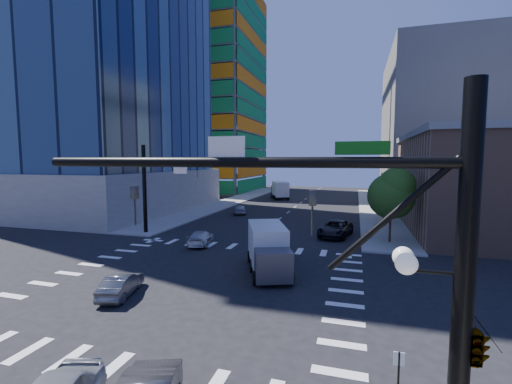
% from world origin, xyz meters
% --- Properties ---
extents(ground, '(160.00, 160.00, 0.00)m').
position_xyz_m(ground, '(0.00, 0.00, 0.00)').
color(ground, black).
rests_on(ground, ground).
extents(road_markings, '(20.00, 20.00, 0.01)m').
position_xyz_m(road_markings, '(0.00, 0.00, 0.01)').
color(road_markings, silver).
rests_on(road_markings, ground).
extents(sidewalk_ne, '(5.00, 60.00, 0.15)m').
position_xyz_m(sidewalk_ne, '(12.50, 40.00, 0.07)').
color(sidewalk_ne, gray).
rests_on(sidewalk_ne, ground).
extents(sidewalk_nw, '(5.00, 60.00, 0.15)m').
position_xyz_m(sidewalk_nw, '(-12.50, 40.00, 0.07)').
color(sidewalk_nw, gray).
rests_on(sidewalk_nw, ground).
extents(construction_building, '(25.16, 34.50, 70.60)m').
position_xyz_m(construction_building, '(-27.41, 61.93, 24.61)').
color(construction_building, slate).
rests_on(construction_building, ground).
extents(bg_building_ne, '(24.00, 30.00, 28.00)m').
position_xyz_m(bg_building_ne, '(27.00, 55.00, 14.00)').
color(bg_building_ne, slate).
rests_on(bg_building_ne, ground).
extents(signal_mast_se, '(10.51, 2.48, 9.00)m').
position_xyz_m(signal_mast_se, '(10.60, -11.50, 5.01)').
color(signal_mast_se, black).
rests_on(signal_mast_se, sidewalk_se).
extents(signal_mast_nw, '(10.20, 0.40, 9.00)m').
position_xyz_m(signal_mast_nw, '(-10.00, 11.50, 5.49)').
color(signal_mast_nw, black).
rests_on(signal_mast_nw, sidewalk_nw).
extents(tree_south, '(4.16, 4.16, 6.82)m').
position_xyz_m(tree_south, '(12.63, 13.90, 4.69)').
color(tree_south, '#382316').
rests_on(tree_south, sidewalk_ne).
extents(tree_north, '(3.54, 3.52, 5.78)m').
position_xyz_m(tree_north, '(12.93, 25.90, 3.99)').
color(tree_north, '#382316').
rests_on(tree_north, sidewalk_ne).
extents(no_parking_sign, '(0.30, 0.06, 2.20)m').
position_xyz_m(no_parking_sign, '(10.70, -9.00, 1.38)').
color(no_parking_sign, black).
rests_on(no_parking_sign, ground).
extents(car_nb_far, '(3.60, 6.07, 1.58)m').
position_xyz_m(car_nb_far, '(7.56, 15.63, 0.79)').
color(car_nb_far, black).
rests_on(car_nb_far, ground).
extents(car_sb_near, '(2.70, 4.61, 1.25)m').
position_xyz_m(car_sb_near, '(-3.93, 8.75, 0.63)').
color(car_sb_near, white).
rests_on(car_sb_near, ground).
extents(car_sb_mid, '(2.82, 4.34, 1.37)m').
position_xyz_m(car_sb_mid, '(-6.28, 26.57, 0.69)').
color(car_sb_mid, '#9FA3A7').
rests_on(car_sb_mid, ground).
extents(car_sb_cross, '(2.24, 3.98, 1.24)m').
position_xyz_m(car_sb_cross, '(-3.15, -3.16, 0.62)').
color(car_sb_cross, '#515156').
rests_on(car_sb_cross, ground).
extents(box_truck_near, '(4.50, 6.43, 3.11)m').
position_xyz_m(box_truck_near, '(3.87, 2.97, 1.37)').
color(box_truck_near, black).
rests_on(box_truck_near, ground).
extents(box_truck_far, '(4.99, 7.11, 3.43)m').
position_xyz_m(box_truck_far, '(-5.09, 47.12, 1.52)').
color(box_truck_far, black).
rests_on(box_truck_far, ground).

